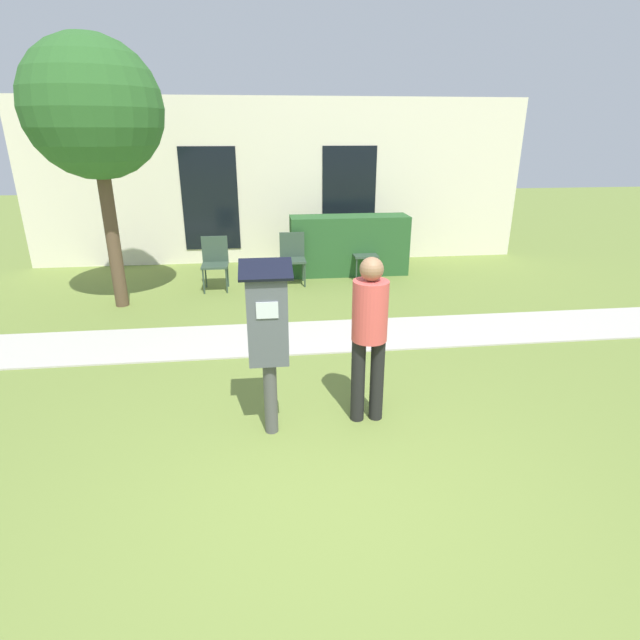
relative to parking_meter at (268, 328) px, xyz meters
name	(u,v)px	position (x,y,z in m)	size (l,w,h in m)	color
ground_plane	(328,491)	(0.41, -0.88, -1.02)	(40.00, 40.00, 0.00)	olive
sidewalk	(298,337)	(0.41, 2.15, -1.01)	(12.00, 1.10, 0.02)	#B7B2A8
building_facade	(280,182)	(0.41, 6.48, 0.58)	(10.00, 0.26, 3.20)	beige
parking_meter	(268,328)	(0.00, 0.00, 0.00)	(0.44, 0.31, 1.59)	#4C4C4C
person_standing	(369,328)	(0.91, 0.11, -0.09)	(0.32, 0.32, 1.58)	black
outdoor_chair_left	(215,259)	(-0.82, 4.54, -0.49)	(0.44, 0.44, 0.90)	#334738
outdoor_chair_middle	(293,254)	(0.52, 4.73, -0.49)	(0.44, 0.44, 0.90)	#334738
outdoor_chair_right	(364,249)	(1.86, 4.95, -0.49)	(0.44, 0.44, 0.90)	#334738
hedge_row	(349,245)	(1.63, 5.24, -0.47)	(2.21, 0.60, 1.10)	#285628
tree	(94,110)	(-2.24, 3.81, 1.83)	(1.90, 1.90, 3.82)	brown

